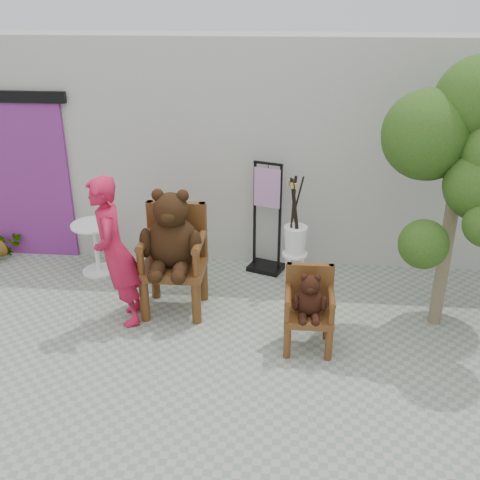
{
  "coord_description": "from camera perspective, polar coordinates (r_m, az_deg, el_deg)",
  "views": [
    {
      "loc": [
        0.6,
        -4.54,
        3.48
      ],
      "look_at": [
        0.08,
        1.17,
        0.95
      ],
      "focal_mm": 42.0,
      "sensor_mm": 36.0,
      "label": 1
    }
  ],
  "objects": [
    {
      "name": "back_wall",
      "position": [
        7.91,
        0.74,
        9.34
      ],
      "size": [
        9.0,
        1.0,
        3.0
      ],
      "primitive_type": "cube",
      "color": "#ADAAA2",
      "rests_on": "ground"
    },
    {
      "name": "ground_plane",
      "position": [
        5.75,
        -1.86,
        -13.43
      ],
      "size": [
        60.0,
        60.0,
        0.0
      ],
      "primitive_type": "plane",
      "color": "gray",
      "rests_on": "ground"
    },
    {
      "name": "display_stand",
      "position": [
        7.48,
        2.74,
        1.01
      ],
      "size": [
        0.54,
        0.48,
        1.51
      ],
      "rotation": [
        0.0,
        0.0,
        -0.35
      ],
      "color": "black",
      "rests_on": "ground"
    },
    {
      "name": "potted_plant",
      "position": [
        8.61,
        -22.92,
        -0.47
      ],
      "size": [
        0.47,
        0.44,
        0.42
      ],
      "primitive_type": "imported",
      "rotation": [
        0.0,
        0.0,
        -0.33
      ],
      "color": "#19340E",
      "rests_on": "ground"
    },
    {
      "name": "doorway",
      "position": [
        8.3,
        -20.82,
        6.07
      ],
      "size": [
        1.4,
        0.11,
        2.33
      ],
      "color": "#732672",
      "rests_on": "ground"
    },
    {
      "name": "stool_bucket",
      "position": [
        7.07,
        5.63,
        0.05
      ],
      "size": [
        0.32,
        0.32,
        1.45
      ],
      "rotation": [
        0.0,
        0.0,
        0.21
      ],
      "color": "white",
      "rests_on": "ground"
    },
    {
      "name": "chair_big",
      "position": [
        6.46,
        -6.84,
        -0.31
      ],
      "size": [
        0.72,
        0.79,
        1.51
      ],
      "color": "#49280F",
      "rests_on": "ground"
    },
    {
      "name": "cafe_table",
      "position": [
        7.71,
        -14.44,
        -0.2
      ],
      "size": [
        0.6,
        0.6,
        0.7
      ],
      "rotation": [
        0.0,
        0.0,
        -0.13
      ],
      "color": "white",
      "rests_on": "ground"
    },
    {
      "name": "person",
      "position": [
        6.32,
        -12.55,
        -1.24
      ],
      "size": [
        0.56,
        0.71,
        1.73
      ],
      "primitive_type": "imported",
      "rotation": [
        0.0,
        0.0,
        -1.32
      ],
      "color": "#B61639",
      "rests_on": "ground"
    },
    {
      "name": "chair_small",
      "position": [
        5.9,
        7.04,
        -6.31
      ],
      "size": [
        0.51,
        0.48,
        0.9
      ],
      "color": "#49280F",
      "rests_on": "ground"
    }
  ]
}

